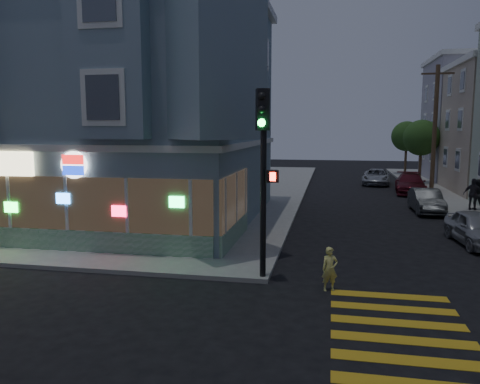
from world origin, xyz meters
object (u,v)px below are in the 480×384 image
(pedestrian_a, at_px, (477,194))
(parked_car_d, at_px, (376,177))
(pedestrian_b, at_px, (473,194))
(parked_car_a, at_px, (477,228))
(street_tree_far, at_px, (407,136))
(street_tree_near, at_px, (421,138))
(parked_car_c, at_px, (410,184))
(traffic_signal, at_px, (264,152))
(utility_pole, at_px, (435,127))
(parked_car_b, at_px, (426,201))
(running_child, at_px, (330,269))

(pedestrian_a, height_order, parked_car_d, pedestrian_a)
(pedestrian_b, relative_size, parked_car_a, 0.44)
(street_tree_far, xyz_separation_m, pedestrian_a, (0.80, -21.24, -2.93))
(street_tree_near, bearing_deg, pedestrian_b, -87.85)
(street_tree_near, distance_m, parked_car_d, 4.94)
(pedestrian_b, height_order, parked_car_c, pedestrian_b)
(parked_car_c, height_order, parked_car_d, parked_car_c)
(parked_car_a, bearing_deg, traffic_signal, -146.55)
(utility_pole, bearing_deg, pedestrian_a, -82.13)
(parked_car_c, height_order, traffic_signal, traffic_signal)
(parked_car_a, relative_size, parked_car_c, 0.81)
(utility_pole, xyz_separation_m, traffic_signal, (-9.18, -21.85, -0.76))
(pedestrian_b, distance_m, traffic_signal, 17.58)
(pedestrian_a, relative_size, parked_car_b, 0.42)
(running_child, bearing_deg, parked_car_c, 58.91)
(street_tree_near, xyz_separation_m, traffic_signal, (-9.38, -27.85, 0.10))
(pedestrian_b, distance_m, parked_car_b, 2.65)
(running_child, height_order, parked_car_b, parked_car_b)
(parked_car_c, bearing_deg, parked_car_b, -87.14)
(pedestrian_a, height_order, parked_car_b, pedestrian_a)
(street_tree_near, distance_m, parked_car_a, 21.83)
(pedestrian_a, xyz_separation_m, parked_car_b, (-2.87, -0.87, -0.33))
(parked_car_c, distance_m, parked_car_d, 5.54)
(parked_car_a, bearing_deg, pedestrian_a, 69.23)
(running_child, height_order, parked_car_d, parked_car_d)
(pedestrian_a, relative_size, parked_car_d, 0.36)
(street_tree_far, xyz_separation_m, parked_car_d, (-3.60, -8.82, -3.28))
(running_child, bearing_deg, parked_car_a, 31.99)
(running_child, bearing_deg, street_tree_near, 58.64)
(pedestrian_b, bearing_deg, street_tree_near, -66.44)
(parked_car_a, relative_size, traffic_signal, 0.70)
(street_tree_near, height_order, pedestrian_a, street_tree_near)
(street_tree_near, bearing_deg, pedestrian_a, -86.54)
(parked_car_c, distance_m, traffic_signal, 23.38)
(parked_car_d, height_order, traffic_signal, traffic_signal)
(utility_pole, height_order, pedestrian_a, utility_pole)
(parked_car_b, height_order, parked_car_d, parked_car_b)
(street_tree_far, bearing_deg, running_child, -101.48)
(running_child, xyz_separation_m, pedestrian_b, (7.86, 14.58, 0.39))
(utility_pole, distance_m, parked_car_d, 7.45)
(pedestrian_b, xyz_separation_m, parked_car_d, (-4.11, 12.80, -0.38))
(pedestrian_a, bearing_deg, running_child, 81.69)
(parked_car_a, bearing_deg, utility_pole, 79.95)
(street_tree_near, bearing_deg, parked_car_a, -93.99)
(utility_pole, height_order, parked_car_b, utility_pole)
(running_child, relative_size, traffic_signal, 0.23)
(pedestrian_b, bearing_deg, parked_car_c, -52.52)
(pedestrian_b, bearing_deg, parked_car_d, -50.79)
(street_tree_far, bearing_deg, street_tree_near, -90.00)
(utility_pole, bearing_deg, street_tree_far, 89.18)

